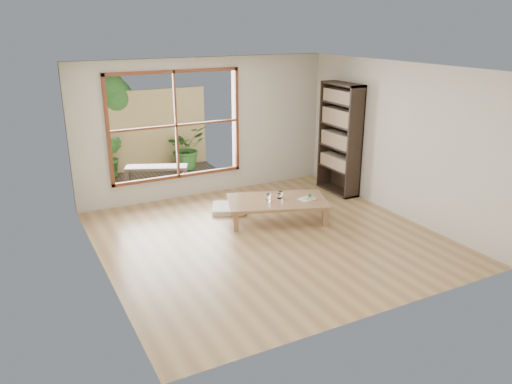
# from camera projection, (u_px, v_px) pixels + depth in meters

# --- Properties ---
(ground) EXTENTS (5.00, 5.00, 0.00)m
(ground) POSITION_uv_depth(u_px,v_px,m) (267.00, 237.00, 7.84)
(ground) COLOR tan
(ground) RESTS_ON ground
(low_table) EXTENTS (1.86, 1.44, 0.36)m
(low_table) POSITION_uv_depth(u_px,v_px,m) (277.00, 202.00, 8.42)
(low_table) COLOR #967448
(low_table) RESTS_ON ground
(floor_cushion) EXTENTS (0.75, 0.75, 0.08)m
(floor_cushion) POSITION_uv_depth(u_px,v_px,m) (228.00, 208.00, 8.94)
(floor_cushion) COLOR silver
(floor_cushion) RESTS_ON ground
(bookshelf) EXTENTS (0.34, 0.96, 2.13)m
(bookshelf) POSITION_uv_depth(u_px,v_px,m) (340.00, 139.00, 9.61)
(bookshelf) COLOR #2E2319
(bookshelf) RESTS_ON ground
(glass_tall) EXTENTS (0.07, 0.07, 0.13)m
(glass_tall) POSITION_uv_depth(u_px,v_px,m) (269.00, 197.00, 8.35)
(glass_tall) COLOR silver
(glass_tall) RESTS_ON low_table
(glass_mid) EXTENTS (0.08, 0.08, 0.11)m
(glass_mid) POSITION_uv_depth(u_px,v_px,m) (280.00, 195.00, 8.50)
(glass_mid) COLOR silver
(glass_mid) RESTS_ON low_table
(glass_short) EXTENTS (0.07, 0.07, 0.09)m
(glass_short) POSITION_uv_depth(u_px,v_px,m) (279.00, 196.00, 8.46)
(glass_short) COLOR silver
(glass_short) RESTS_ON low_table
(glass_small) EXTENTS (0.07, 0.07, 0.09)m
(glass_small) POSITION_uv_depth(u_px,v_px,m) (268.00, 197.00, 8.40)
(glass_small) COLOR silver
(glass_small) RESTS_ON low_table
(food_tray) EXTENTS (0.29, 0.23, 0.08)m
(food_tray) POSITION_uv_depth(u_px,v_px,m) (308.00, 198.00, 8.44)
(food_tray) COLOR white
(food_tray) RESTS_ON low_table
(deck) EXTENTS (2.80, 2.00, 0.05)m
(deck) POSITION_uv_depth(u_px,v_px,m) (162.00, 181.00, 10.57)
(deck) COLOR #342D26
(deck) RESTS_ON ground
(garden_bench) EXTENTS (1.28, 0.83, 0.39)m
(garden_bench) POSITION_uv_depth(u_px,v_px,m) (157.00, 169.00, 10.17)
(garden_bench) COLOR #2E2319
(garden_bench) RESTS_ON deck
(bamboo_fence) EXTENTS (2.80, 0.06, 1.80)m
(bamboo_fence) POSITION_uv_depth(u_px,v_px,m) (146.00, 131.00, 11.11)
(bamboo_fence) COLOR tan
(bamboo_fence) RESTS_ON ground
(shrub_right) EXTENTS (1.10, 1.04, 0.96)m
(shrub_right) POSITION_uv_depth(u_px,v_px,m) (186.00, 148.00, 11.27)
(shrub_right) COLOR #366A27
(shrub_right) RESTS_ON deck
(shrub_left) EXTENTS (0.55, 0.48, 0.89)m
(shrub_left) POSITION_uv_depth(u_px,v_px,m) (111.00, 157.00, 10.67)
(shrub_left) COLOR #366A27
(shrub_left) RESTS_ON deck
(garden_tree) EXTENTS (1.04, 0.85, 2.22)m
(garden_tree) POSITION_uv_depth(u_px,v_px,m) (109.00, 98.00, 10.83)
(garden_tree) COLOR #4C3D2D
(garden_tree) RESTS_ON ground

